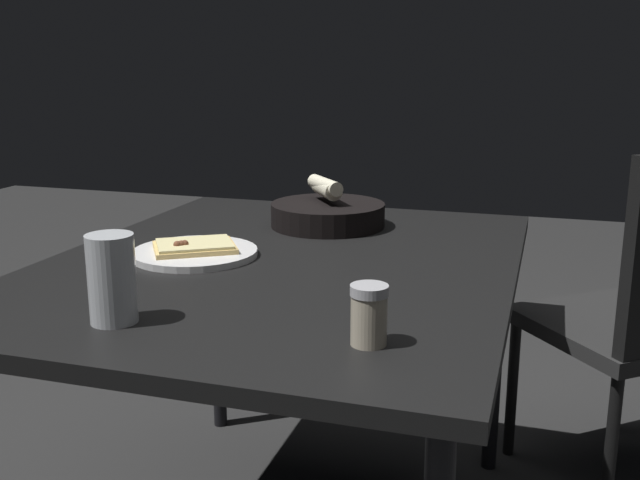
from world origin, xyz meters
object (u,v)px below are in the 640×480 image
pizza_plate (195,251)px  pepper_shaker (369,318)px  beer_glass (112,284)px  dining_table (283,285)px  bread_basket (327,213)px

pizza_plate → pepper_shaker: (-0.46, 0.37, 0.03)m
beer_glass → dining_table: bearing=-106.1°
pizza_plate → pepper_shaker: size_ratio=2.92×
dining_table → pizza_plate: size_ratio=4.51×
dining_table → beer_glass: bearing=73.9°
pizza_plate → beer_glass: 0.40m
dining_table → beer_glass: size_ratio=8.35×
dining_table → beer_glass: 0.46m
pizza_plate → beer_glass: bearing=98.6°
beer_glass → pepper_shaker: size_ratio=1.57×
dining_table → pizza_plate: bearing=10.0°
pizza_plate → pepper_shaker: bearing=141.6°
dining_table → bread_basket: bearing=-89.7°
bread_basket → pepper_shaker: bearing=111.3°
bread_basket → dining_table: bearing=90.3°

